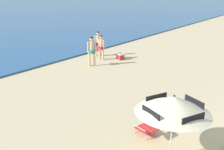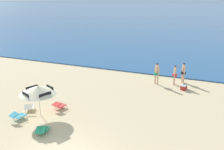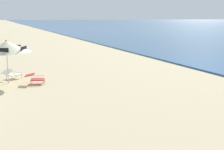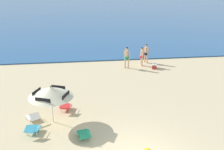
% 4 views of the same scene
% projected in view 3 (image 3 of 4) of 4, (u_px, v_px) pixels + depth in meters
% --- Properties ---
extents(beach_umbrella_striped_main, '(3.15, 3.15, 2.00)m').
position_uv_depth(beach_umbrella_striped_main, '(6.00, 47.00, 14.77)').
color(beach_umbrella_striped_main, silver).
rests_on(beach_umbrella_striped_main, ground).
extents(lounge_chair_facing_sea, '(0.71, 0.94, 0.49)m').
position_uv_depth(lounge_chair_facing_sea, '(35.00, 78.00, 14.85)').
color(lounge_chair_facing_sea, red).
rests_on(lounge_chair_facing_sea, ground).
extents(lounge_chair_spare_folded, '(0.90, 1.03, 0.52)m').
position_uv_depth(lounge_chair_spare_folded, '(12.00, 74.00, 16.02)').
color(lounge_chair_spare_folded, white).
rests_on(lounge_chair_spare_folded, ground).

